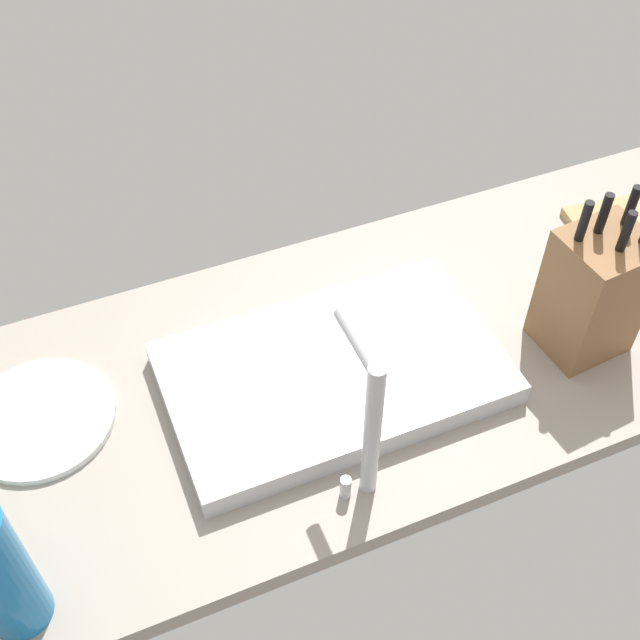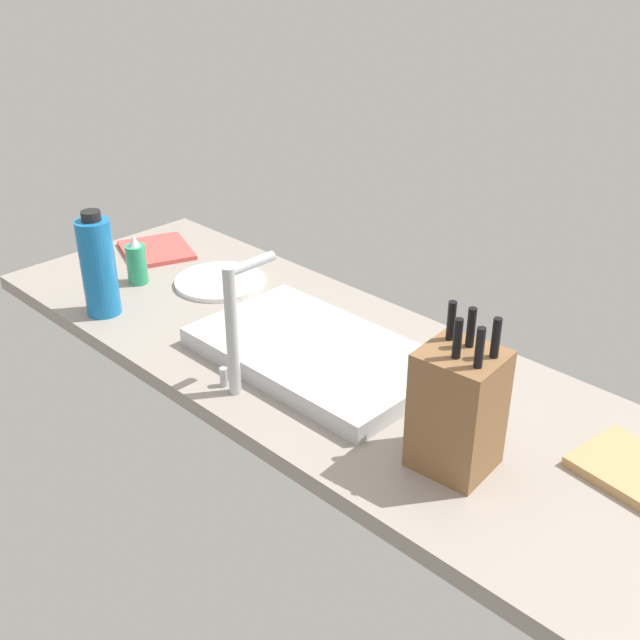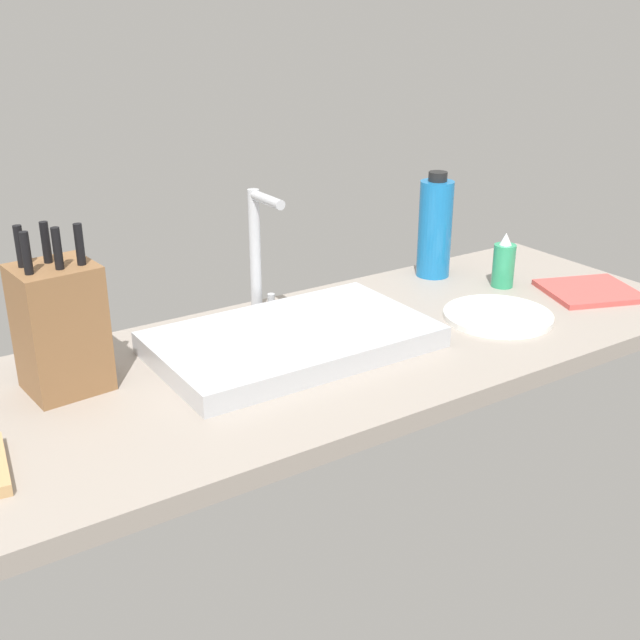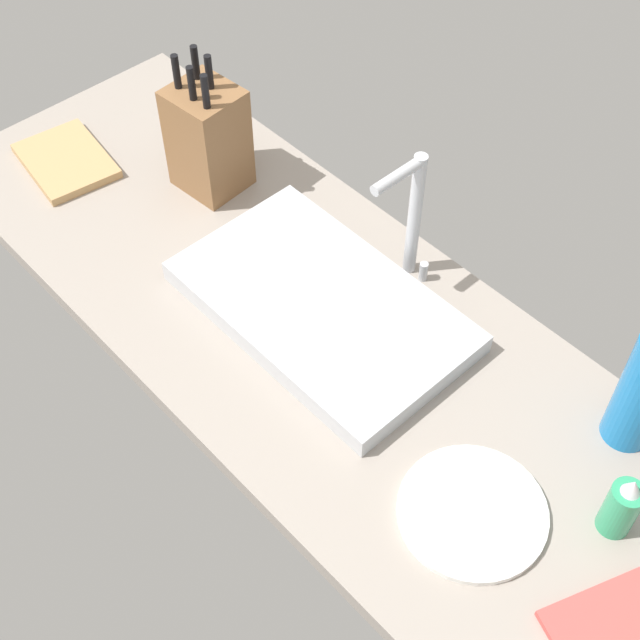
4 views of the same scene
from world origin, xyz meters
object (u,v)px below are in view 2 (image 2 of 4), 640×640
(sink_basin, at_px, (315,353))
(faucet, at_px, (235,321))
(dish_towel, at_px, (156,250))
(soap_bottle, at_px, (137,262))
(water_bottle, at_px, (98,266))
(knife_block, at_px, (458,409))
(dinner_plate, at_px, (220,281))

(sink_basin, height_order, faucet, faucet)
(dish_towel, bearing_deg, soap_bottle, 131.84)
(faucet, relative_size, water_bottle, 1.07)
(faucet, bearing_deg, dish_towel, -22.62)
(water_bottle, bearing_deg, knife_block, -172.98)
(water_bottle, relative_size, dinner_plate, 1.11)
(knife_block, bearing_deg, soap_bottle, -7.20)
(soap_bottle, bearing_deg, dish_towel, -48.16)
(faucet, bearing_deg, soap_bottle, -14.31)
(sink_basin, bearing_deg, dinner_plate, -12.93)
(dish_towel, bearing_deg, dinner_plate, 178.92)
(sink_basin, xyz_separation_m, soap_bottle, (0.59, 0.04, 0.03))
(water_bottle, bearing_deg, faucet, -179.24)
(dish_towel, bearing_deg, faucet, 157.38)
(sink_basin, xyz_separation_m, water_bottle, (0.51, 0.19, 0.10))
(dinner_plate, bearing_deg, faucet, 145.32)
(faucet, xyz_separation_m, water_bottle, (0.48, 0.01, -0.04))
(sink_basin, distance_m, soap_bottle, 0.60)
(knife_block, bearing_deg, sink_basin, -15.61)
(faucet, xyz_separation_m, dinner_plate, (0.41, -0.28, -0.15))
(water_bottle, distance_m, dinner_plate, 0.32)
(sink_basin, height_order, soap_bottle, soap_bottle)
(sink_basin, distance_m, water_bottle, 0.55)
(dish_towel, bearing_deg, water_bottle, 125.75)
(soap_bottle, xyz_separation_m, dinner_plate, (-0.15, -0.14, -0.05))
(knife_block, distance_m, water_bottle, 0.93)
(faucet, bearing_deg, dinner_plate, -34.68)
(knife_block, xyz_separation_m, water_bottle, (0.92, 0.11, 0.01))
(dish_towel, bearing_deg, sink_basin, 171.63)
(dinner_plate, bearing_deg, soap_bottle, 42.34)
(sink_basin, relative_size, faucet, 1.93)
(sink_basin, bearing_deg, faucet, 80.26)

